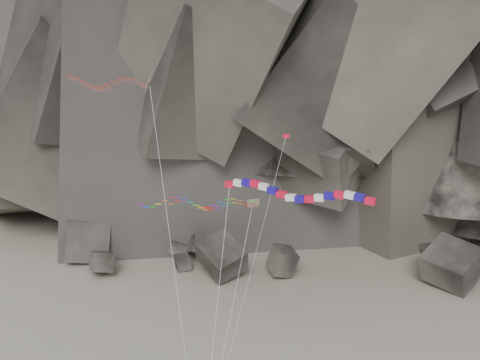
% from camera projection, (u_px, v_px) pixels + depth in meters
% --- Properties ---
extents(boulder_field, '(63.91, 15.01, 8.84)m').
position_uv_depth(boulder_field, '(245.00, 258.00, 89.81)').
color(boulder_field, '#47423F').
rests_on(boulder_field, ground).
extents(delta_kite, '(16.22, 12.81, 30.16)m').
position_uv_depth(delta_kite, '(103.00, 82.00, 54.48)').
color(delta_kite, red).
rests_on(delta_kite, ground).
extents(banner_kite, '(12.95, 11.21, 20.98)m').
position_uv_depth(banner_kite, '(295.00, 193.00, 49.67)').
color(banner_kite, red).
rests_on(banner_kite, ground).
extents(parafoil_kite, '(12.58, 14.87, 18.13)m').
position_uv_depth(parafoil_kite, '(191.00, 203.00, 57.83)').
color(parafoil_kite, '#DBFB0D').
rests_on(parafoil_kite, ground).
extents(pennant_kite, '(5.21, 11.16, 24.84)m').
position_uv_depth(pennant_kite, '(265.00, 217.00, 50.06)').
color(pennant_kite, red).
rests_on(pennant_kite, ground).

